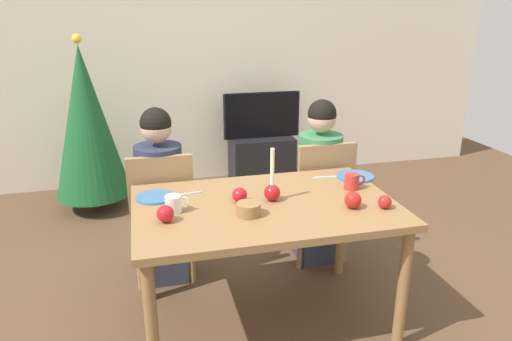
% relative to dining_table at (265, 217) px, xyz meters
% --- Properties ---
extents(ground_plane, '(7.68, 7.68, 0.00)m').
position_rel_dining_table_xyz_m(ground_plane, '(0.00, 0.00, -0.67)').
color(ground_plane, brown).
extents(back_wall, '(6.40, 0.10, 2.60)m').
position_rel_dining_table_xyz_m(back_wall, '(0.00, 2.60, 0.63)').
color(back_wall, beige).
rests_on(back_wall, ground).
extents(dining_table, '(1.40, 0.90, 0.75)m').
position_rel_dining_table_xyz_m(dining_table, '(0.00, 0.00, 0.00)').
color(dining_table, olive).
rests_on(dining_table, ground).
extents(chair_left, '(0.40, 0.40, 0.90)m').
position_rel_dining_table_xyz_m(chair_left, '(-0.53, 0.61, -0.15)').
color(chair_left, '#99754C').
rests_on(chair_left, ground).
extents(chair_right, '(0.40, 0.40, 0.90)m').
position_rel_dining_table_xyz_m(chair_right, '(0.57, 0.61, -0.15)').
color(chair_right, '#99754C').
rests_on(chair_right, ground).
extents(person_left_child, '(0.30, 0.30, 1.17)m').
position_rel_dining_table_xyz_m(person_left_child, '(-0.53, 0.64, -0.10)').
color(person_left_child, '#33384C').
rests_on(person_left_child, ground).
extents(person_right_child, '(0.30, 0.30, 1.17)m').
position_rel_dining_table_xyz_m(person_right_child, '(0.57, 0.64, -0.10)').
color(person_right_child, '#33384C').
rests_on(person_right_child, ground).
extents(tv_stand, '(0.64, 0.40, 0.48)m').
position_rel_dining_table_xyz_m(tv_stand, '(0.59, 2.30, -0.43)').
color(tv_stand, black).
rests_on(tv_stand, ground).
extents(tv, '(0.79, 0.05, 0.46)m').
position_rel_dining_table_xyz_m(tv, '(0.59, 2.30, 0.04)').
color(tv, black).
rests_on(tv, tv_stand).
extents(christmas_tree, '(0.65, 0.65, 1.54)m').
position_rel_dining_table_xyz_m(christmas_tree, '(-1.07, 1.99, 0.13)').
color(christmas_tree, brown).
rests_on(christmas_tree, ground).
extents(candle_centerpiece, '(0.09, 0.09, 0.30)m').
position_rel_dining_table_xyz_m(candle_centerpiece, '(0.05, 0.03, 0.15)').
color(candle_centerpiece, red).
rests_on(candle_centerpiece, dining_table).
extents(plate_left, '(0.21, 0.21, 0.01)m').
position_rel_dining_table_xyz_m(plate_left, '(-0.57, 0.22, 0.09)').
color(plate_left, teal).
rests_on(plate_left, dining_table).
extents(plate_right, '(0.23, 0.23, 0.01)m').
position_rel_dining_table_xyz_m(plate_right, '(0.65, 0.27, 0.09)').
color(plate_right, teal).
rests_on(plate_right, dining_table).
extents(mug_left, '(0.13, 0.08, 0.09)m').
position_rel_dining_table_xyz_m(mug_left, '(-0.48, 0.01, 0.13)').
color(mug_left, white).
rests_on(mug_left, dining_table).
extents(mug_right, '(0.13, 0.08, 0.09)m').
position_rel_dining_table_xyz_m(mug_right, '(0.54, 0.09, 0.13)').
color(mug_right, '#B72D2D').
rests_on(mug_right, dining_table).
extents(fork_left, '(0.18, 0.04, 0.01)m').
position_rel_dining_table_xyz_m(fork_left, '(-0.40, 0.22, 0.09)').
color(fork_left, silver).
rests_on(fork_left, dining_table).
extents(fork_right, '(0.18, 0.03, 0.01)m').
position_rel_dining_table_xyz_m(fork_right, '(0.48, 0.30, 0.09)').
color(fork_right, silver).
rests_on(fork_right, dining_table).
extents(bowl_walnuts, '(0.12, 0.12, 0.07)m').
position_rel_dining_table_xyz_m(bowl_walnuts, '(-0.12, -0.13, 0.12)').
color(bowl_walnuts, olive).
rests_on(bowl_walnuts, dining_table).
extents(apple_near_candle, '(0.09, 0.09, 0.09)m').
position_rel_dining_table_xyz_m(apple_near_candle, '(0.43, -0.17, 0.13)').
color(apple_near_candle, '#B11C17').
rests_on(apple_near_candle, dining_table).
extents(apple_by_left_plate, '(0.07, 0.07, 0.07)m').
position_rel_dining_table_xyz_m(apple_by_left_plate, '(0.59, -0.21, 0.12)').
color(apple_by_left_plate, '#AC1E1C').
rests_on(apple_by_left_plate, dining_table).
extents(apple_by_right_mug, '(0.08, 0.08, 0.08)m').
position_rel_dining_table_xyz_m(apple_by_right_mug, '(-0.13, 0.05, 0.12)').
color(apple_by_right_mug, red).
rests_on(apple_by_right_mug, dining_table).
extents(apple_far_edge, '(0.09, 0.09, 0.09)m').
position_rel_dining_table_xyz_m(apple_far_edge, '(-0.53, -0.10, 0.13)').
color(apple_far_edge, '#B41720').
rests_on(apple_far_edge, dining_table).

